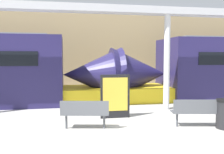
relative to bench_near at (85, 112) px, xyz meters
The scene contains 7 objects.
ground_plane 1.70m from the bench_near, 64.37° to the right, with size 60.00×60.00×0.00m, color #B2AFA8.
station_wall 8.77m from the bench_near, 85.29° to the left, with size 56.00×0.20×5.00m, color tan.
bench_near is the anchor object (origin of this frame).
bench_far 3.50m from the bench_near, ahead, with size 1.72×0.73×0.87m.
poster_board 1.69m from the bench_near, 46.35° to the left, with size 1.04×0.07×1.55m.
support_column_near 4.44m from the bench_near, 33.26° to the left, with size 0.25×0.25×3.86m, color silver.
canopy_beam 5.46m from the bench_near, 33.26° to the left, with size 28.00×0.60×0.28m, color #B7B7BC.
Camera 1 is at (-1.22, -5.87, 2.13)m, focal length 40.00 mm.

